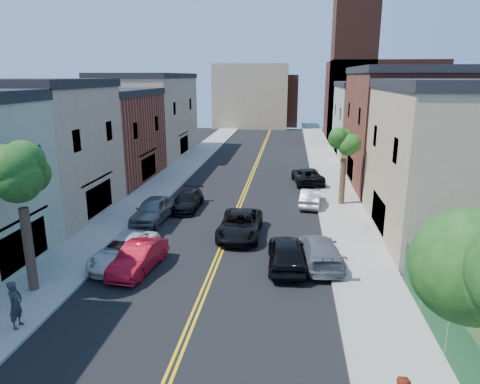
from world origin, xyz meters
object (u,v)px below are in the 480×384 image
(red_sedan, at_px, (138,258))
(grey_car_left, at_px, (153,210))
(silver_car_right, at_px, (311,197))
(black_suv_lane, at_px, (240,225))
(black_car_left, at_px, (187,201))
(dark_car_right_far, at_px, (308,176))
(white_pickup, at_px, (124,251))
(black_car_right, at_px, (287,252))
(grey_car_right, at_px, (319,251))
(pedestrian_left, at_px, (15,304))

(red_sedan, height_order, grey_car_left, grey_car_left)
(silver_car_right, xyz_separation_m, black_suv_lane, (-4.67, -7.13, 0.08))
(black_car_left, height_order, dark_car_right_far, dark_car_right_far)
(red_sedan, xyz_separation_m, silver_car_right, (9.30, 12.71, -0.04))
(white_pickup, distance_m, grey_car_left, 6.95)
(black_car_right, bearing_deg, red_sedan, 6.96)
(white_pickup, xyz_separation_m, grey_car_right, (10.37, 1.14, 0.03))
(grey_car_left, xyz_separation_m, silver_car_right, (11.00, 4.97, -0.14))
(red_sedan, distance_m, grey_car_left, 7.93)
(silver_car_right, distance_m, dark_car_right_far, 7.28)
(red_sedan, relative_size, grey_car_left, 0.91)
(silver_car_right, bearing_deg, black_car_right, 87.34)
(silver_car_right, relative_size, black_suv_lane, 0.76)
(grey_car_left, bearing_deg, dark_car_right_far, 52.18)
(white_pickup, xyz_separation_m, dark_car_right_far, (10.37, 19.17, 0.04))
(white_pickup, distance_m, black_suv_lane, 7.42)
(red_sedan, relative_size, pedestrian_left, 2.25)
(black_car_left, relative_size, pedestrian_left, 2.36)
(red_sedan, bearing_deg, dark_car_right_far, 71.79)
(grey_car_right, bearing_deg, black_suv_lane, -44.42)
(silver_car_right, relative_size, dark_car_right_far, 0.77)
(silver_car_right, distance_m, black_suv_lane, 8.53)
(grey_car_left, bearing_deg, red_sedan, -73.50)
(grey_car_left, bearing_deg, pedestrian_left, -90.95)
(grey_car_left, xyz_separation_m, black_car_right, (9.30, -6.42, 0.00))
(white_pickup, xyz_separation_m, pedestrian_left, (-1.83, -6.64, 0.41))
(grey_car_left, bearing_deg, black_suv_lane, -14.75)
(black_suv_lane, distance_m, pedestrian_left, 13.66)
(white_pickup, relative_size, dark_car_right_far, 0.95)
(dark_car_right_far, xyz_separation_m, pedestrian_left, (-12.20, -25.81, 0.38))
(grey_car_left, distance_m, pedestrian_left, 13.62)
(black_car_left, xyz_separation_m, pedestrian_left, (-2.90, -16.60, 0.46))
(black_car_left, distance_m, silver_car_right, 9.50)
(black_suv_lane, bearing_deg, black_car_left, 131.82)
(black_car_left, relative_size, dark_car_right_far, 0.85)
(black_car_left, relative_size, black_suv_lane, 0.84)
(silver_car_right, bearing_deg, red_sedan, 59.64)
(red_sedan, xyz_separation_m, white_pickup, (-1.07, 0.82, -0.01))
(red_sedan, distance_m, silver_car_right, 15.75)
(black_car_right, height_order, dark_car_right_far, black_car_right)
(black_car_right, bearing_deg, black_car_left, -54.13)
(black_car_left, bearing_deg, pedestrian_left, -99.34)
(grey_car_left, distance_m, black_suv_lane, 6.69)
(grey_car_right, distance_m, silver_car_right, 10.76)
(grey_car_left, relative_size, pedestrian_left, 2.47)
(dark_car_right_far, bearing_deg, white_pickup, 53.73)
(grey_car_right, xyz_separation_m, pedestrian_left, (-12.20, -7.77, 0.38))
(red_sedan, xyz_separation_m, grey_car_right, (9.30, 1.96, 0.03))
(grey_car_right, bearing_deg, black_car_left, -50.12)
(black_car_right, height_order, silver_car_right, black_car_right)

